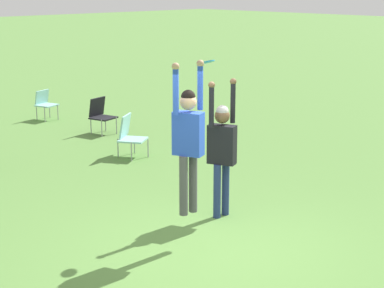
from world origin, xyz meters
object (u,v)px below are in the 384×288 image
object	(u,v)px
frisbee	(207,62)
camping_chair_0	(129,134)
camping_chair_3	(101,113)
camping_chair_4	(45,102)
person_defending	(222,145)
person_jumping	(188,135)

from	to	relation	value
frisbee	camping_chair_0	distance (m)	4.86
camping_chair_3	camping_chair_4	world-z (taller)	camping_chair_3
camping_chair_3	camping_chair_4	distance (m)	2.42
frisbee	camping_chair_0	size ratio (longest dim) A/B	0.26
person_defending	frisbee	world-z (taller)	frisbee
person_defending	frisbee	bearing A→B (deg)	-97.06
camping_chair_0	camping_chair_3	size ratio (longest dim) A/B	1.01
person_defending	camping_chair_4	size ratio (longest dim) A/B	2.77
person_jumping	camping_chair_4	bearing A→B (deg)	-42.04
person_jumping	frisbee	bearing A→B (deg)	-85.78
person_defending	frisbee	size ratio (longest dim) A/B	9.63
person_defending	camping_chair_0	bearing A→B (deg)	139.79
camping_chair_3	frisbee	bearing A→B (deg)	53.43
frisbee	person_jumping	bearing A→B (deg)	-153.55
camping_chair_0	person_defending	bearing A→B (deg)	39.01
camping_chair_4	camping_chair_3	bearing A→B (deg)	75.70
camping_chair_0	person_jumping	bearing A→B (deg)	27.59
person_defending	camping_chair_4	world-z (taller)	person_defending
camping_chair_4	camping_chair_0	bearing A→B (deg)	63.92
frisbee	camping_chair_4	world-z (taller)	frisbee
person_jumping	person_defending	distance (m)	1.39
camping_chair_0	camping_chair_3	world-z (taller)	camping_chair_0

